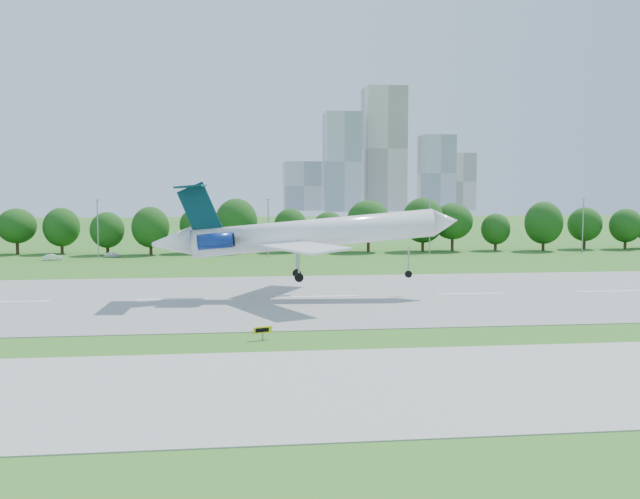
# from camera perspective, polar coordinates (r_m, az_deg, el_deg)

# --- Properties ---
(ground) EXTENTS (600.00, 600.00, 0.00)m
(ground) POSITION_cam_1_polar(r_m,az_deg,el_deg) (70.43, -13.47, -7.07)
(ground) COLOR #255C18
(ground) RESTS_ON ground
(runway) EXTENTS (400.00, 45.00, 0.08)m
(runway) POSITION_cam_1_polar(r_m,az_deg,el_deg) (94.90, -11.70, -3.93)
(runway) COLOR gray
(runway) RESTS_ON ground
(taxiway) EXTENTS (400.00, 23.00, 0.08)m
(taxiway) POSITION_cam_1_polar(r_m,az_deg,el_deg) (53.11, -15.78, -11.02)
(taxiway) COLOR #ADADA8
(taxiway) RESTS_ON ground
(tree_line) EXTENTS (288.40, 8.40, 10.40)m
(tree_line) POSITION_cam_1_polar(r_m,az_deg,el_deg) (160.86, -9.67, 1.89)
(tree_line) COLOR #382314
(tree_line) RESTS_ON ground
(light_poles) EXTENTS (175.90, 0.25, 12.19)m
(light_poles) POSITION_cam_1_polar(r_m,az_deg,el_deg) (151.04, -10.81, 1.74)
(light_poles) COLOR gray
(light_poles) RESTS_ON ground
(skyline) EXTENTS (127.00, 52.00, 80.00)m
(skyline) POSITION_cam_1_polar(r_m,az_deg,el_deg) (468.40, 4.64, 6.85)
(skyline) COLOR #B2B2B7
(skyline) RESTS_ON ground
(airliner) EXTENTS (40.84, 29.69, 12.99)m
(airliner) POSITION_cam_1_polar(r_m,az_deg,el_deg) (94.02, -1.72, 1.30)
(airliner) COLOR white
(airliner) RESTS_ON ground
(taxi_sign_right) EXTENTS (1.80, 0.78, 1.29)m
(taxi_sign_right) POSITION_cam_1_polar(r_m,az_deg,el_deg) (68.65, -4.62, -6.45)
(taxi_sign_right) COLOR gray
(taxi_sign_right) RESTS_ON ground
(service_vehicle_a) EXTENTS (3.90, 2.34, 1.21)m
(service_vehicle_a) POSITION_cam_1_polar(r_m,az_deg,el_deg) (153.58, -20.59, -0.58)
(service_vehicle_a) COLOR white
(service_vehicle_a) RESTS_ON ground
(service_vehicle_b) EXTENTS (3.56, 1.87, 1.15)m
(service_vehicle_b) POSITION_cam_1_polar(r_m,az_deg,el_deg) (155.85, -16.30, -0.40)
(service_vehicle_b) COLOR silver
(service_vehicle_b) RESTS_ON ground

